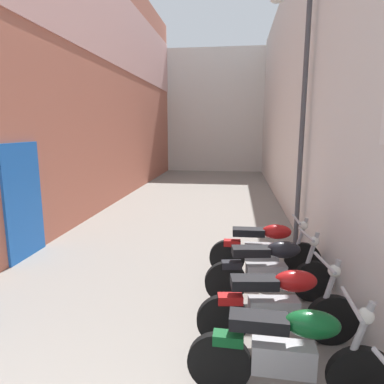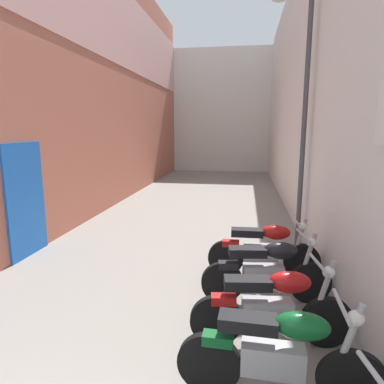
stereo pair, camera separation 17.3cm
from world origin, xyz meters
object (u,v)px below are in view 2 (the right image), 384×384
motorcycle_second (280,352)px  motorcycle_fourth (267,269)px  street_lamp (301,106)px  motorcycle_third (273,305)px  motorcycle_fifth (264,248)px

motorcycle_second → motorcycle_fourth: bearing=90.0°
motorcycle_second → street_lamp: street_lamp is taller
motorcycle_third → motorcycle_fifth: (0.00, 1.85, 0.00)m
motorcycle_second → motorcycle_fifth: same height
motorcycle_third → motorcycle_fourth: (-0.00, 0.99, 0.00)m
motorcycle_second → street_lamp: bearing=80.9°
motorcycle_second → motorcycle_fourth: 1.82m
motorcycle_fifth → motorcycle_third: bearing=-90.0°
motorcycle_fifth → street_lamp: (0.70, 1.70, 2.39)m
motorcycle_second → street_lamp: 5.04m
street_lamp → motorcycle_third: bearing=-101.2°
motorcycle_third → street_lamp: (0.70, 3.56, 2.39)m
street_lamp → motorcycle_fifth: bearing=-112.5°
motorcycle_fourth → street_lamp: size_ratio=0.37×
motorcycle_third → motorcycle_fifth: same height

